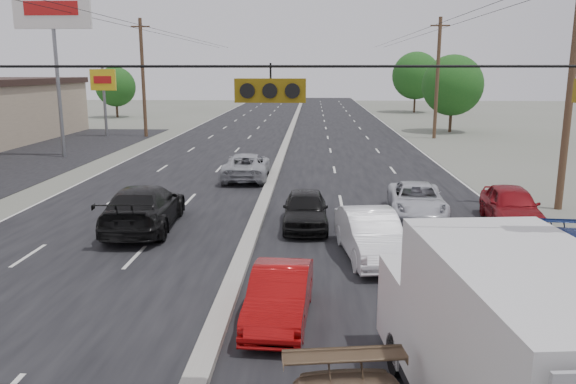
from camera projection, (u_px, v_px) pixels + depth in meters
The scene contains 20 objects.
road_surface at pixel (282, 155), 38.86m from camera, with size 20.00×160.00×0.02m, color black.
center_median at pixel (282, 153), 38.84m from camera, with size 0.50×160.00×0.20m, color gray.
parking_lot at pixel (4, 165), 34.72m from camera, with size 10.00×42.00×0.02m, color black.
utility_pole_left_c at pixel (143, 77), 48.08m from camera, with size 1.60×0.30×10.00m.
utility_pole_right_b at pixel (571, 86), 22.58m from camera, with size 1.60×0.30×10.00m.
utility_pole_right_c at pixel (437, 78), 46.98m from camera, with size 1.60×0.30×10.00m.
traffic_signals at pixel (264, 87), 8.34m from camera, with size 25.00×0.30×0.54m.
pole_sign_billboard at pixel (53, 20), 35.65m from camera, with size 5.00×0.25×11.00m.
pole_sign_far at pixel (103, 86), 48.38m from camera, with size 2.20×0.25×6.00m.
tree_left_far at pixel (116, 87), 68.31m from camera, with size 4.80×4.80×6.12m.
tree_right_mid at pixel (453, 85), 51.91m from camera, with size 5.60×5.60×7.14m.
tree_right_far at pixel (416, 76), 76.13m from camera, with size 6.40×6.40×8.16m.
box_truck at pixel (503, 350), 8.32m from camera, with size 2.87×6.65×3.28m.
red_sedan at pixel (280, 296), 13.01m from camera, with size 1.32×3.78×1.25m, color #920909.
queue_car_a at pixel (305, 209), 20.75m from camera, with size 1.63×4.05×1.38m, color black.
queue_car_b at pixel (371, 235), 17.35m from camera, with size 1.56×4.47×1.47m, color white.
queue_car_c at pixel (417, 201), 22.38m from camera, with size 2.13×4.62×1.28m, color silver.
queue_car_e at pixel (511, 206), 21.04m from camera, with size 1.75×4.35×1.48m, color maroon.
oncoming_near at pixel (144, 208), 20.50m from camera, with size 2.29×5.62×1.63m, color black.
oncoming_far at pixel (247, 166), 29.91m from camera, with size 2.33×5.05×1.40m, color #A1A3A8.
Camera 1 is at (2.14, -8.46, 5.75)m, focal length 35.00 mm.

